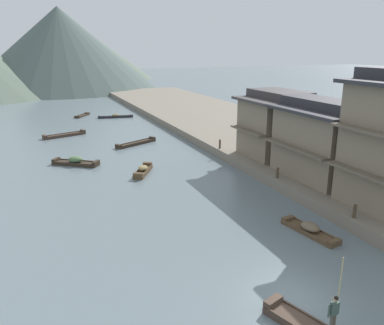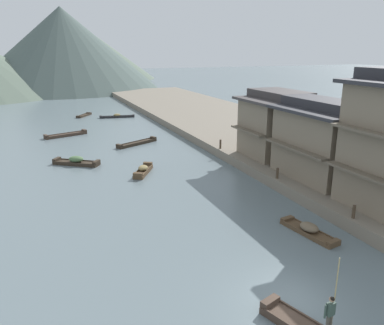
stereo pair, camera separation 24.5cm
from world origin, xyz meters
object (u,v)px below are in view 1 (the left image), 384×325
object	(u,v)px
boat_moored_third	(143,170)
boat_moored_far	(65,135)
boat_midriver_drifting	(82,116)
mooring_post_dock_near	(355,211)
boat_moored_second	(136,143)
mooring_post_dock_mid	(277,173)
house_waterfront_second	(323,140)
boatman_person	(334,310)
mooring_post_dock_far	(220,144)
boat_midriver_upstream	(76,162)
boat_upstream_distant	(310,230)
house_waterfront_tall	(277,124)
boat_moored_nearest	(115,116)

from	to	relation	value
boat_moored_third	boat_moored_far	size ratio (longest dim) A/B	0.64
boat_midriver_drifting	mooring_post_dock_near	size ratio (longest dim) A/B	4.45
boat_moored_second	mooring_post_dock_mid	size ratio (longest dim) A/B	6.28
boat_moored_second	house_waterfront_second	bearing A→B (deg)	-62.50
boatman_person	mooring_post_dock_mid	xyz separation A→B (m)	(7.91, 15.00, -0.26)
mooring_post_dock_far	boat_moored_second	bearing A→B (deg)	128.55
boat_midriver_drifting	house_waterfront_second	size ratio (longest dim) A/B	0.47
boat_midriver_upstream	boat_upstream_distant	xyz separation A→B (m)	(11.42, -20.16, -0.06)
boat_midriver_upstream	boat_upstream_distant	world-z (taller)	boat_midriver_upstream
house_waterfront_tall	mooring_post_dock_mid	distance (m)	7.66
boat_moored_third	boat_upstream_distant	world-z (taller)	boat_moored_third
boat_moored_far	mooring_post_dock_near	xyz separation A→B (m)	(13.96, -34.29, 1.12)
boat_moored_third	boat_moored_far	world-z (taller)	boat_moored_third
boat_midriver_upstream	boat_moored_nearest	bearing A→B (deg)	70.02
boat_midriver_drifting	mooring_post_dock_far	size ratio (longest dim) A/B	3.97
boat_moored_nearest	mooring_post_dock_far	size ratio (longest dim) A/B	6.02
boat_moored_nearest	mooring_post_dock_far	bearing A→B (deg)	-79.32
boatman_person	mooring_post_dock_mid	bearing A→B (deg)	62.21
boat_moored_third	house_waterfront_second	world-z (taller)	house_waterfront_second
boat_midriver_drifting	house_waterfront_second	distance (m)	43.99
boat_moored_second	boat_moored_third	size ratio (longest dim) A/B	1.52
boat_moored_nearest	boat_upstream_distant	size ratio (longest dim) A/B	1.38
mooring_post_dock_near	mooring_post_dock_mid	distance (m)	8.03
mooring_post_dock_near	boatman_person	bearing A→B (deg)	-138.60
boat_moored_second	boat_moored_third	xyz separation A→B (m)	(-2.17, -10.73, 0.12)
boat_midriver_upstream	mooring_post_dock_mid	bearing A→B (deg)	-42.31
boat_upstream_distant	house_waterfront_tall	size ratio (longest dim) A/B	0.58
boat_moored_far	house_waterfront_second	world-z (taller)	house_waterfront_second
boat_moored_nearest	boat_moored_second	distance (m)	18.95
mooring_post_dock_far	boatman_person	bearing A→B (deg)	-107.44
boat_moored_far	mooring_post_dock_mid	bearing A→B (deg)	-62.00
boat_midriver_upstream	mooring_post_dock_near	xyz separation A→B (m)	(14.08, -20.85, 0.99)
boat_moored_third	house_waterfront_second	size ratio (longest dim) A/B	0.44
boat_midriver_upstream	boat_moored_second	bearing A→B (deg)	37.63
boat_moored_far	boat_upstream_distant	xyz separation A→B (m)	(11.30, -33.60, 0.08)
boat_upstream_distant	boat_midriver_drifting	bearing A→B (deg)	98.58
boat_midriver_drifting	mooring_post_dock_far	bearing A→B (deg)	-72.05
mooring_post_dock_far	mooring_post_dock_mid	bearing A→B (deg)	-90.00
boat_moored_far	mooring_post_dock_far	world-z (taller)	mooring_post_dock_far
mooring_post_dock_near	boat_upstream_distant	bearing A→B (deg)	165.41
boat_moored_second	mooring_post_dock_near	world-z (taller)	mooring_post_dock_near
house_waterfront_second	house_waterfront_tall	world-z (taller)	same
boat_midriver_upstream	house_waterfront_second	xyz separation A→B (m)	(17.54, -13.73, 3.57)
mooring_post_dock_far	boat_moored_nearest	bearing A→B (deg)	100.68
house_waterfront_tall	mooring_post_dock_far	xyz separation A→B (m)	(-3.95, 4.14, -2.54)
boat_upstream_distant	boat_midriver_upstream	bearing A→B (deg)	119.53
boat_moored_nearest	boat_midriver_drifting	distance (m)	5.87
boat_upstream_distant	mooring_post_dock_mid	xyz separation A→B (m)	(2.66, 7.34, 1.05)
boat_moored_far	boat_midriver_upstream	xyz separation A→B (m)	(-0.12, -13.44, 0.13)
boat_moored_second	boat_moored_third	bearing A→B (deg)	-101.43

